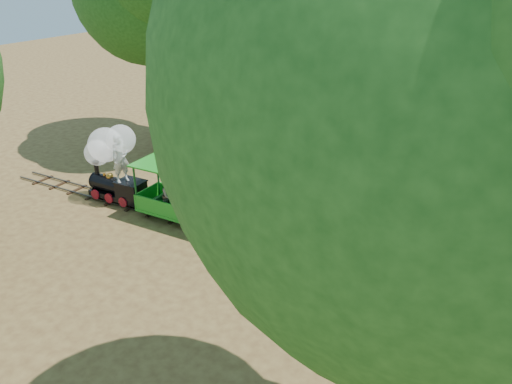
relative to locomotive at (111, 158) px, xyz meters
The scene contains 12 objects.
ground 6.21m from the locomotive, ahead, with size 90.00×90.00×0.00m, color olive.
track 6.19m from the locomotive, ahead, with size 22.00×1.00×0.10m.
locomotive is the anchor object (origin of this frame).
carriage_front 3.56m from the locomotive, ahead, with size 3.71×1.53×1.93m.
carriage_rear 7.34m from the locomotive, ahead, with size 3.71×1.51×1.93m.
oak_ne 14.58m from the locomotive, 33.32° to the left, with size 6.67×5.87×9.23m.
oak_se 15.36m from the locomotive, 29.31° to the right, with size 7.97×7.01×10.37m.
fence 10.00m from the locomotive, 53.13° to the left, with size 18.10×0.10×1.00m.
shrub_west 9.30m from the locomotive, 94.14° to the left, with size 2.63×2.02×1.82m, color #2D6B1E.
shrub_mid_w 9.40m from the locomotive, 80.65° to the left, with size 2.91×2.24×2.01m, color #2D6B1E.
shrub_mid_e 14.81m from the locomotive, 38.70° to the left, with size 2.32×1.79×1.61m, color #2D6B1E.
shrub_east 14.68m from the locomotive, 39.08° to the left, with size 2.71×2.09×1.88m, color #2D6B1E.
Camera 1 is at (7.07, -12.42, 8.32)m, focal length 35.00 mm.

